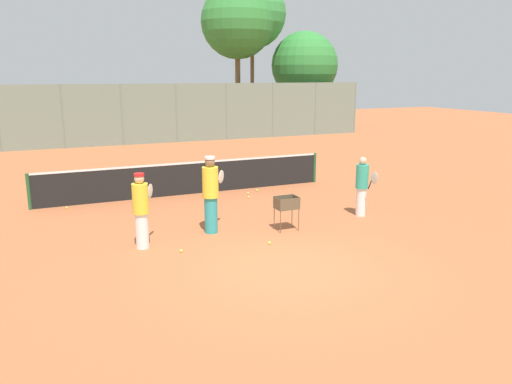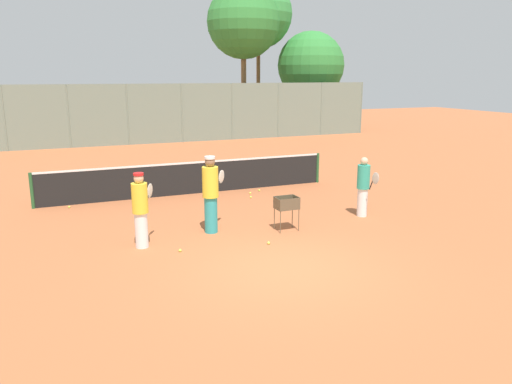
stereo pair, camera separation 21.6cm
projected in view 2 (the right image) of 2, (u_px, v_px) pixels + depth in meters
The scene contains 18 objects.
ground_plane at pixel (284, 268), 10.13m from camera, with size 80.00×80.00×0.00m, color #B26038.
tennis_net at pixel (190, 177), 16.33m from camera, with size 9.64×0.10×1.07m.
back_fence at pixel (128, 115), 27.63m from camera, with size 30.85×0.08×3.36m.
tree_0 at pixel (258, 14), 33.68m from camera, with size 4.59×4.59×10.13m.
tree_1 at pixel (243, 22), 31.94m from camera, with size 4.68×4.68×9.49m.
tree_2 at pixel (311, 66), 35.00m from camera, with size 4.67×4.67×6.82m.
player_white_outfit at pixel (211, 193), 12.24m from camera, with size 0.77×0.73×1.92m.
player_red_cap at pixel (141, 209), 11.18m from camera, with size 0.62×0.78×1.73m.
player_yellow_shirt at pixel (363, 186), 13.69m from camera, with size 0.34×0.90×1.65m.
ball_cart at pixel (287, 206), 12.48m from camera, with size 0.56×0.41×0.86m.
tennis_ball_0 at pixel (251, 197), 15.89m from camera, with size 0.07×0.07×0.07m, color #D1E54C.
tennis_ball_1 at pixel (360, 199), 15.63m from camera, with size 0.07×0.07×0.07m, color #D1E54C.
tennis_ball_2 at pixel (69, 207), 14.71m from camera, with size 0.07×0.07×0.07m, color #D1E54C.
tennis_ball_3 at pixel (259, 190), 16.83m from camera, with size 0.07×0.07×0.07m, color #D1E54C.
tennis_ball_4 at pixel (269, 243), 11.55m from camera, with size 0.07×0.07×0.07m, color #D1E54C.
tennis_ball_5 at pixel (250, 193), 16.43m from camera, with size 0.07×0.07×0.07m, color #D1E54C.
tennis_ball_6 at pixel (180, 250), 11.06m from camera, with size 0.07×0.07×0.07m, color #D1E54C.
parked_car at pixel (241, 121), 34.95m from camera, with size 4.20×1.70×1.60m.
Camera 2 is at (-4.19, -8.55, 3.83)m, focal length 35.00 mm.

